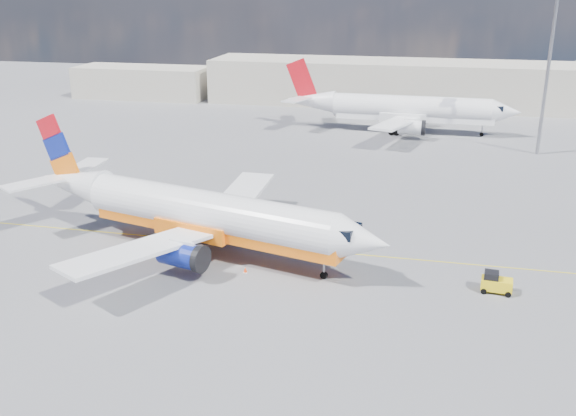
% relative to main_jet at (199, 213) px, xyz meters
% --- Properties ---
extents(ground, '(240.00, 240.00, 0.00)m').
position_rel_main_jet_xyz_m(ground, '(7.00, -0.68, -3.53)').
color(ground, slate).
rests_on(ground, ground).
extents(taxi_line, '(70.00, 0.15, 0.01)m').
position_rel_main_jet_xyz_m(taxi_line, '(7.00, 2.32, -3.53)').
color(taxi_line, yellow).
rests_on(taxi_line, ground).
extents(terminal_main, '(70.00, 14.00, 8.00)m').
position_rel_main_jet_xyz_m(terminal_main, '(12.00, 74.32, 0.47)').
color(terminal_main, beige).
rests_on(terminal_main, ground).
extents(terminal_annex, '(26.00, 10.00, 6.00)m').
position_rel_main_jet_xyz_m(terminal_annex, '(-38.00, 71.32, -0.53)').
color(terminal_annex, beige).
rests_on(terminal_annex, ground).
extents(main_jet, '(35.07, 26.79, 10.59)m').
position_rel_main_jet_xyz_m(main_jet, '(0.00, 0.00, 0.00)').
color(main_jet, white).
rests_on(main_jet, ground).
extents(second_jet, '(35.54, 28.11, 10.77)m').
position_rel_main_jet_xyz_m(second_jet, '(14.32, 50.59, 0.06)').
color(second_jet, white).
rests_on(second_jet, ground).
extents(gse_tug, '(2.35, 1.58, 1.60)m').
position_rel_main_jet_xyz_m(gse_tug, '(24.03, -2.40, -2.77)').
color(gse_tug, black).
rests_on(gse_tug, ground).
extents(traffic_cone, '(0.34, 0.34, 0.48)m').
position_rel_main_jet_xyz_m(traffic_cone, '(4.89, -3.19, -3.30)').
color(traffic_cone, white).
rests_on(traffic_cone, ground).
extents(floodlight_mast, '(1.56, 1.56, 21.35)m').
position_rel_main_jet_xyz_m(floodlight_mast, '(32.74, 41.14, 9.27)').
color(floodlight_mast, gray).
rests_on(floodlight_mast, ground).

